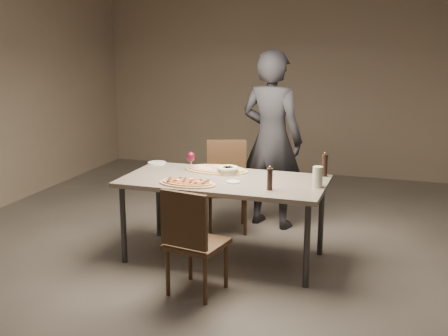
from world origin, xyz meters
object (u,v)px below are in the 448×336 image
(dining_table, at_px, (224,185))
(zucchini_pizza, at_px, (188,183))
(bread_basket, at_px, (228,170))
(carafe, at_px, (318,177))
(chair_far, at_px, (227,180))
(ham_pizza, at_px, (216,169))
(pepper_mill_left, at_px, (270,179))
(chair_near, at_px, (191,237))
(diner, at_px, (272,140))

(dining_table, bearing_deg, zucchini_pizza, -130.18)
(dining_table, relative_size, bread_basket, 9.17)
(carafe, distance_m, chair_far, 1.40)
(carafe, bearing_deg, ham_pizza, 164.52)
(bread_basket, relative_size, carafe, 1.12)
(pepper_mill_left, bearing_deg, zucchini_pizza, -175.51)
(zucchini_pizza, height_order, carafe, carafe)
(pepper_mill_left, relative_size, carafe, 1.15)
(chair_near, bearing_deg, carafe, 53.35)
(bread_basket, distance_m, carafe, 0.88)
(zucchini_pizza, xyz_separation_m, chair_far, (-0.01, 1.11, -0.25))
(chair_near, xyz_separation_m, diner, (0.18, 1.85, 0.44))
(diner, bearing_deg, pepper_mill_left, 116.90)
(chair_near, bearing_deg, bread_basket, 101.14)
(dining_table, relative_size, chair_near, 2.07)
(diner, bearing_deg, bread_basket, 90.81)
(chair_near, relative_size, chair_far, 0.94)
(ham_pizza, height_order, diner, diner)
(zucchini_pizza, relative_size, ham_pizza, 0.82)
(bread_basket, distance_m, diner, 0.90)
(zucchini_pizza, xyz_separation_m, chair_near, (0.24, -0.52, -0.28))
(pepper_mill_left, xyz_separation_m, diner, (-0.29, 1.27, 0.08))
(dining_table, height_order, carafe, carafe)
(bread_basket, bearing_deg, zucchini_pizza, -114.55)
(dining_table, relative_size, chair_far, 1.96)
(dining_table, xyz_separation_m, ham_pizza, (-0.16, 0.26, 0.07))
(dining_table, xyz_separation_m, zucchini_pizza, (-0.24, -0.28, 0.07))
(pepper_mill_left, bearing_deg, ham_pizza, 142.35)
(chair_far, bearing_deg, dining_table, 86.38)
(chair_far, bearing_deg, carafe, 121.99)
(carafe, relative_size, chair_far, 0.19)
(pepper_mill_left, xyz_separation_m, chair_near, (-0.47, -0.58, -0.36))
(carafe, xyz_separation_m, diner, (-0.65, 1.06, 0.09))
(dining_table, relative_size, carafe, 10.23)
(bread_basket, relative_size, pepper_mill_left, 0.97)
(chair_near, distance_m, diner, 1.91)
(chair_far, distance_m, diner, 0.63)
(zucchini_pizza, xyz_separation_m, pepper_mill_left, (0.71, 0.06, 0.08))
(pepper_mill_left, bearing_deg, dining_table, 154.55)
(zucchini_pizza, bearing_deg, pepper_mill_left, 4.67)
(pepper_mill_left, bearing_deg, chair_near, -129.22)
(bread_basket, xyz_separation_m, chair_near, (0.02, -0.99, -0.30))
(dining_table, height_order, zucchini_pizza, zucchini_pizza)
(chair_near, distance_m, chair_far, 1.65)
(zucchini_pizza, bearing_deg, carafe, 14.37)
(ham_pizza, xyz_separation_m, chair_far, (-0.08, 0.57, -0.25))
(zucchini_pizza, xyz_separation_m, bread_basket, (0.21, 0.47, 0.03))
(ham_pizza, bearing_deg, zucchini_pizza, -114.95)
(chair_near, bearing_deg, ham_pizza, 108.48)
(zucchini_pizza, distance_m, carafe, 1.10)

